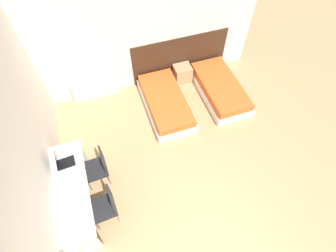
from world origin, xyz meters
name	(u,v)px	position (x,y,z in m)	size (l,w,h in m)	color
ground_plane	(211,248)	(0.00, 0.00, 0.00)	(20.00, 20.00, 0.00)	tan
wall_back	(140,37)	(0.00, 4.24, 1.35)	(5.56, 0.05, 2.70)	silver
wall_left	(35,145)	(-2.30, 2.11, 1.35)	(0.05, 5.21, 2.70)	silver
headboard_panel	(180,57)	(0.96, 4.20, 0.57)	(2.44, 0.03, 1.14)	#382316
bed_near_window	(165,103)	(0.25, 3.23, 0.17)	(0.93, 1.87, 0.36)	silver
bed_near_door	(220,88)	(1.66, 3.23, 0.17)	(0.93, 1.87, 0.36)	silver
nightstand	(182,73)	(0.96, 3.98, 0.22)	(0.43, 0.38, 0.44)	tan
radiator	(95,88)	(-1.25, 4.12, 0.29)	(1.09, 0.12, 0.57)	silver
desk	(74,192)	(-2.00, 1.50, 0.59)	(0.57, 1.81, 0.77)	beige
chair_near_laptop	(98,167)	(-1.53, 1.89, 0.49)	(0.45, 0.45, 0.88)	#232328
chair_near_notebook	(106,206)	(-1.53, 1.12, 0.49)	(0.46, 0.46, 0.88)	#232328
laptop	(62,162)	(-2.06, 1.99, 0.84)	(0.33, 0.24, 0.32)	black
open_notebook	(73,206)	(-1.99, 1.18, 0.78)	(0.27, 0.24, 0.02)	#236B3D
mug	(71,182)	(-1.97, 1.58, 0.82)	(0.08, 0.08, 0.09)	white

